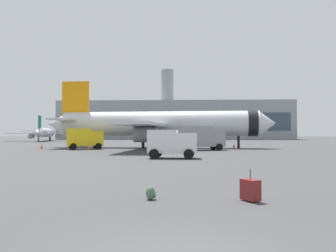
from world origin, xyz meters
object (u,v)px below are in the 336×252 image
at_px(traveller_backpack, 151,193).
at_px(service_truck, 84,138).
at_px(cargo_van, 172,142).
at_px(safety_cone_far, 42,146).
at_px(airplane_taxiing, 45,133).
at_px(rolling_suitcase, 250,190).
at_px(fuel_truck, 201,137).
at_px(safety_cone_mid, 234,146).
at_px(airplane_at_gate, 158,124).
at_px(safety_cone_near, 89,147).

bearing_deg(traveller_backpack, service_truck, 110.45).
relative_size(cargo_van, safety_cone_far, 5.78).
xyz_separation_m(cargo_van, safety_cone_far, (-19.25, 16.24, -1.06)).
height_order(airplane_taxiing, cargo_van, airplane_taxiing).
height_order(service_truck, cargo_van, service_truck).
xyz_separation_m(airplane_taxiing, rolling_suitcase, (40.64, -78.38, -1.92)).
xyz_separation_m(fuel_truck, traveller_backpack, (-3.44, -32.71, -1.54)).
bearing_deg(airplane_taxiing, safety_cone_mid, -40.02).
bearing_deg(service_truck, airplane_at_gate, 26.74).
distance_m(fuel_truck, safety_cone_far, 22.77).
height_order(cargo_van, rolling_suitcase, cargo_van).
distance_m(cargo_van, safety_cone_mid, 22.74).
bearing_deg(rolling_suitcase, safety_cone_far, 122.89).
bearing_deg(service_truck, safety_cone_near, -43.33).
xyz_separation_m(airplane_at_gate, fuel_truck, (6.28, -6.41, -1.88)).
relative_size(airplane_at_gate, fuel_truck, 5.59).
distance_m(airplane_at_gate, safety_cone_near, 11.24).
bearing_deg(airplane_at_gate, traveller_backpack, -85.85).
height_order(cargo_van, safety_cone_mid, cargo_van).
distance_m(airplane_taxiing, safety_cone_mid, 60.23).
xyz_separation_m(safety_cone_far, rolling_suitcase, (22.63, -34.99, 0.00)).
height_order(service_truck, safety_cone_near, service_truck).
distance_m(airplane_at_gate, service_truck, 11.26).
relative_size(safety_cone_near, rolling_suitcase, 0.66).
relative_size(fuel_truck, traveller_backpack, 13.32).
bearing_deg(fuel_truck, service_truck, 174.96).
bearing_deg(safety_cone_near, airplane_at_gate, 32.43).
bearing_deg(rolling_suitcase, cargo_van, 100.21).
relative_size(safety_cone_mid, safety_cone_far, 0.89).
height_order(airplane_at_gate, safety_cone_mid, airplane_at_gate).
height_order(fuel_truck, safety_cone_mid, fuel_truck).
xyz_separation_m(safety_cone_mid, safety_cone_far, (-28.09, -4.68, 0.04)).
bearing_deg(service_truck, fuel_truck, -5.04).
xyz_separation_m(airplane_taxiing, traveller_backpack, (37.19, -78.29, -2.08)).
distance_m(airplane_at_gate, airplane_taxiing, 52.12).
bearing_deg(airplane_at_gate, safety_cone_mid, 2.25).
xyz_separation_m(airplane_at_gate, rolling_suitcase, (6.29, -39.21, -3.27)).
relative_size(airplane_taxiing, cargo_van, 4.94).
distance_m(service_truck, cargo_van, 20.09).
bearing_deg(safety_cone_near, fuel_truck, -2.42).
relative_size(cargo_van, rolling_suitcase, 4.11).
height_order(fuel_truck, cargo_van, fuel_truck).
bearing_deg(rolling_suitcase, service_truck, 115.30).
bearing_deg(safety_cone_far, fuel_truck, -5.54).
bearing_deg(service_truck, safety_cone_mid, 14.12).
relative_size(fuel_truck, cargo_van, 1.41).
height_order(rolling_suitcase, traveller_backpack, rolling_suitcase).
height_order(service_truck, safety_cone_far, service_truck).
relative_size(service_truck, cargo_van, 1.17).
bearing_deg(traveller_backpack, fuel_truck, 84.00).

